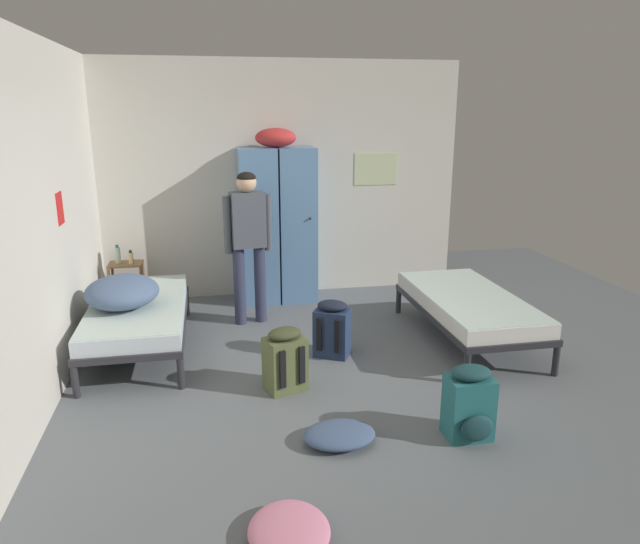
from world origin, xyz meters
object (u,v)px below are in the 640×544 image
bed_right (468,305)px  person_traveler (248,234)px  lotion_bottle (131,258)px  backpack_navy (333,329)px  bed_left_rear (138,313)px  clothes_pile_denim (339,435)px  backpack_olive (284,360)px  clothes_pile_pink (289,531)px  water_bottle (118,255)px  bedding_heap (122,292)px  shelf_unit (127,282)px  backpack_teal (469,404)px  locker_bank (277,222)px

bed_right → person_traveler: 2.40m
lotion_bottle → backpack_navy: 2.64m
bed_left_rear → person_traveler: size_ratio=1.15×
bed_left_rear → person_traveler: bearing=26.7°
person_traveler → clothes_pile_denim: (0.42, -2.55, -0.94)m
backpack_olive → clothes_pile_pink: bearing=-96.9°
backpack_olive → bed_left_rear: bearing=139.6°
person_traveler → water_bottle: bearing=154.4°
bed_left_rear → clothes_pile_pink: 3.08m
bedding_heap → lotion_bottle: (-0.07, 1.31, 0.00)m
shelf_unit → clothes_pile_denim: 3.70m
water_bottle → lotion_bottle: (0.15, -0.06, -0.03)m
clothes_pile_denim → person_traveler: bearing=99.5°
backpack_teal → shelf_unit: bearing=129.3°
backpack_navy → clothes_pile_denim: backpack_navy is taller
shelf_unit → bed_left_rear: bearing=-78.6°
shelf_unit → person_traveler: person_traveler is taller
person_traveler → water_bottle: person_traveler is taller
shelf_unit → bedding_heap: size_ratio=0.79×
bed_left_rear → clothes_pile_denim: bed_left_rear is taller
backpack_navy → backpack_teal: 1.74m
water_bottle → backpack_navy: (2.15, -1.74, -0.41)m
person_traveler → clothes_pile_pink: bearing=-91.0°
person_traveler → clothes_pile_denim: person_traveler is taller
locker_bank → backpack_teal: 3.60m
backpack_navy → clothes_pile_denim: 1.55m
water_bottle → clothes_pile_denim: 3.80m
bed_right → clothes_pile_pink: bed_right is taller
water_bottle → backpack_teal: (2.80, -3.35, -0.41)m
backpack_teal → clothes_pile_pink: (-1.41, -0.79, -0.20)m
clothes_pile_denim → water_bottle: bearing=120.1°
shelf_unit → clothes_pile_pink: size_ratio=1.10×
locker_bank → lotion_bottle: bearing=-176.1°
person_traveler → lotion_bottle: 1.49m
shelf_unit → clothes_pile_denim: size_ratio=1.10×
backpack_navy → backpack_teal: bearing=-68.1°
bedding_heap → lotion_bottle: bearing=93.0°
lotion_bottle → backpack_navy: lotion_bottle is taller
person_traveler → clothes_pile_denim: bearing=-80.5°
lotion_bottle → bed_left_rear: bearing=-81.5°
backpack_olive → water_bottle: bearing=124.4°
locker_bank → backpack_olive: 2.52m
water_bottle → backpack_navy: 2.80m
clothes_pile_denim → clothes_pile_pink: bearing=-118.6°
backpack_olive → backpack_navy: size_ratio=1.00×
bed_right → bed_left_rear: same height
bed_left_rear → backpack_teal: (2.47, -2.09, -0.12)m
clothes_pile_denim → lotion_bottle: bearing=118.5°
backpack_olive → bed_right: bearing=19.9°
bedding_heap → clothes_pile_denim: 2.57m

